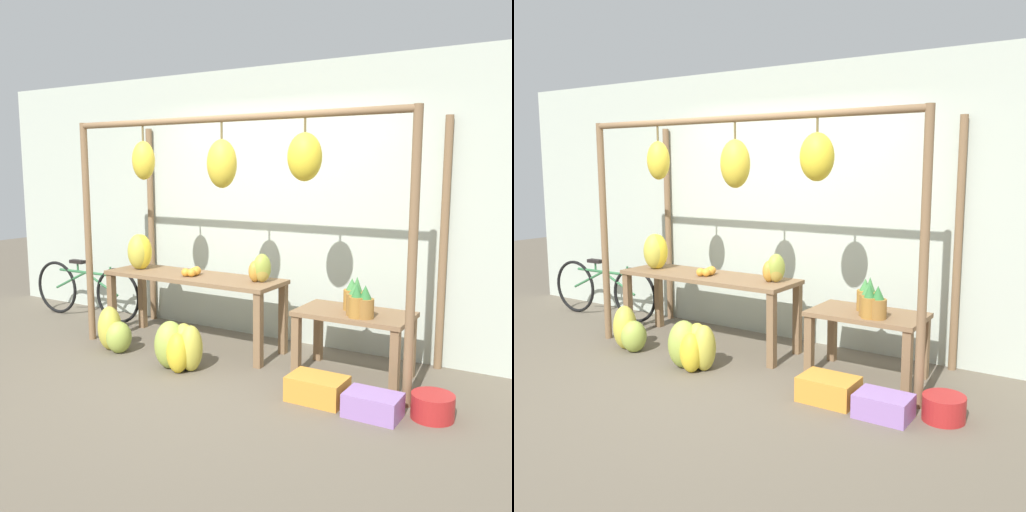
% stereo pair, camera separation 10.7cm
% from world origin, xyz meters
% --- Properties ---
extents(ground_plane, '(20.00, 20.00, 0.00)m').
position_xyz_m(ground_plane, '(0.00, 0.00, 0.00)').
color(ground_plane, '#665B4C').
extents(shop_wall_back, '(8.00, 0.08, 2.80)m').
position_xyz_m(shop_wall_back, '(0.00, 1.51, 1.40)').
color(shop_wall_back, '#B7C1B2').
rests_on(shop_wall_back, ground_plane).
extents(stall_awning, '(3.41, 1.13, 2.23)m').
position_xyz_m(stall_awning, '(0.06, 0.62, 1.63)').
color(stall_awning, brown).
rests_on(stall_awning, ground_plane).
extents(display_table_main, '(1.90, 0.57, 0.73)m').
position_xyz_m(display_table_main, '(-0.62, 0.84, 0.62)').
color(display_table_main, brown).
rests_on(display_table_main, ground_plane).
extents(display_table_side, '(0.97, 0.55, 0.57)m').
position_xyz_m(display_table_side, '(1.09, 0.84, 0.46)').
color(display_table_side, brown).
rests_on(display_table_side, ground_plane).
extents(banana_pile_on_table, '(0.34, 0.34, 0.37)m').
position_xyz_m(banana_pile_on_table, '(-1.31, 0.82, 0.91)').
color(banana_pile_on_table, yellow).
rests_on(banana_pile_on_table, display_table_main).
extents(orange_pile, '(0.15, 0.21, 0.09)m').
position_xyz_m(orange_pile, '(-0.60, 0.79, 0.77)').
color(orange_pile, orange).
rests_on(orange_pile, display_table_main).
extents(pineapple_cluster, '(0.34, 0.36, 0.32)m').
position_xyz_m(pineapple_cluster, '(1.14, 0.76, 0.69)').
color(pineapple_cluster, '#B27F38').
rests_on(pineapple_cluster, display_table_side).
extents(banana_pile_ground_left, '(0.48, 0.37, 0.44)m').
position_xyz_m(banana_pile_ground_left, '(-1.19, 0.28, 0.19)').
color(banana_pile_ground_left, '#9EB247').
rests_on(banana_pile_ground_left, ground_plane).
extents(banana_pile_ground_right, '(0.50, 0.40, 0.43)m').
position_xyz_m(banana_pile_ground_right, '(-0.30, 0.20, 0.21)').
color(banana_pile_ground_right, gold).
rests_on(banana_pile_ground_right, ground_plane).
extents(fruit_crate_white, '(0.44, 0.30, 0.19)m').
position_xyz_m(fruit_crate_white, '(1.05, 0.20, 0.10)').
color(fruit_crate_white, orange).
rests_on(fruit_crate_white, ground_plane).
extents(blue_bucket, '(0.31, 0.31, 0.18)m').
position_xyz_m(blue_bucket, '(1.90, 0.33, 0.09)').
color(blue_bucket, '#AD2323').
rests_on(blue_bucket, ground_plane).
extents(parked_bicycle, '(1.64, 0.09, 0.70)m').
position_xyz_m(parked_bicycle, '(-2.38, 1.04, 0.34)').
color(parked_bicycle, black).
rests_on(parked_bicycle, ground_plane).
extents(papaya_pile, '(0.23, 0.23, 0.27)m').
position_xyz_m(papaya_pile, '(0.14, 0.88, 0.85)').
color(papaya_pile, '#B2993D').
rests_on(papaya_pile, display_table_main).
extents(fruit_crate_purple, '(0.40, 0.27, 0.17)m').
position_xyz_m(fruit_crate_purple, '(1.52, 0.14, 0.09)').
color(fruit_crate_purple, '#9970B7').
rests_on(fruit_crate_purple, ground_plane).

